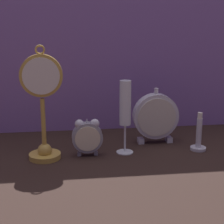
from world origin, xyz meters
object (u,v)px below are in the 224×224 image
object	(u,v)px
champagne_flute	(125,109)
brass_candlestick	(199,138)
pocket_watch_on_stand	(43,110)
mantel_clock_silver	(156,117)
alarm_clock_twin_bell	(87,136)

from	to	relation	value
champagne_flute	brass_candlestick	bearing A→B (deg)	-1.70
pocket_watch_on_stand	mantel_clock_silver	bearing A→B (deg)	15.06
pocket_watch_on_stand	brass_candlestick	bearing A→B (deg)	1.19
alarm_clock_twin_bell	mantel_clock_silver	distance (m)	0.26
alarm_clock_twin_bell	brass_candlestick	world-z (taller)	brass_candlestick
alarm_clock_twin_bell	champagne_flute	size ratio (longest dim) A/B	0.50
alarm_clock_twin_bell	mantel_clock_silver	size ratio (longest dim) A/B	0.62
mantel_clock_silver	pocket_watch_on_stand	bearing A→B (deg)	-164.94
pocket_watch_on_stand	brass_candlestick	world-z (taller)	pocket_watch_on_stand
alarm_clock_twin_bell	brass_candlestick	size ratio (longest dim) A/B	0.93
brass_candlestick	champagne_flute	bearing A→B (deg)	178.30
mantel_clock_silver	champagne_flute	world-z (taller)	champagne_flute
mantel_clock_silver	brass_candlestick	distance (m)	0.16
brass_candlestick	alarm_clock_twin_bell	bearing A→B (deg)	-179.52
pocket_watch_on_stand	mantel_clock_silver	world-z (taller)	pocket_watch_on_stand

